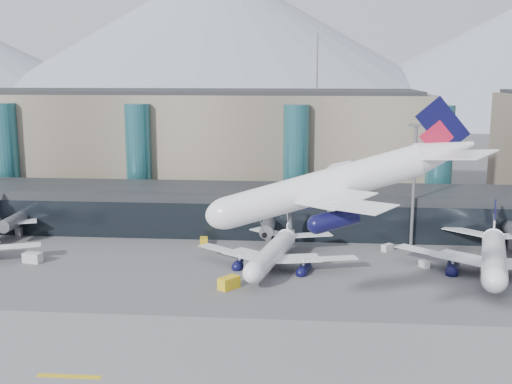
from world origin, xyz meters
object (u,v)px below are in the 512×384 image
hero_jet (348,174)px  veh_h (229,283)px  veh_g (424,264)px  veh_a (33,258)px  lightmast_mid (414,178)px  veh_c (255,264)px  veh_b (204,241)px  jet_parked_mid (276,244)px  jet_parked_right (494,246)px  veh_d (387,248)px

hero_jet → veh_h: size_ratio=9.67×
hero_jet → veh_g: (16.92, 39.47, -23.33)m
veh_a → veh_h: (39.46, -11.48, 0.04)m
veh_a → lightmast_mid: bearing=24.6°
veh_c → veh_g: veh_c is taller
lightmast_mid → hero_jet: hero_jet is taller
veh_g → veh_h: bearing=-89.6°
veh_b → veh_h: size_ratio=0.71×
lightmast_mid → jet_parked_mid: 33.41m
veh_b → hero_jet: bearing=-161.9°
hero_jet → veh_a: 71.68m
hero_jet → jet_parked_right: hero_jet is taller
lightmast_mid → veh_d: 15.42m
lightmast_mid → veh_g: size_ratio=12.29×
hero_jet → veh_a: (-57.53, 36.06, -22.97)m
jet_parked_right → veh_c: jet_parked_right is taller
lightmast_mid → veh_h: 47.75m
hero_jet → veh_c: (-14.53, 35.06, -22.86)m
jet_parked_right → veh_c: bearing=109.7°
veh_g → veh_c: bearing=-104.7°
veh_b → veh_g: bearing=-114.8°
jet_parked_right → veh_a: (-86.78, -2.87, -3.61)m
veh_a → veh_c: size_ratio=0.89×
jet_parked_right → veh_b: bearing=92.1°
lightmast_mid → veh_h: lightmast_mid is taller
jet_parked_mid → veh_g: (27.82, 0.71, -3.38)m
hero_jet → jet_parked_mid: 44.94m
veh_b → veh_c: 20.58m
jet_parked_mid → veh_b: 20.70m
jet_parked_mid → veh_b: jet_parked_mid is taller
hero_jet → jet_parked_mid: size_ratio=1.08×
veh_a → veh_h: 41.09m
veh_b → veh_h: (8.81, -26.93, 0.26)m
jet_parked_mid → veh_b: bearing=63.1°
veh_b → veh_g: 45.43m
veh_b → veh_c: (12.36, -16.45, 0.33)m
jet_parked_mid → jet_parked_right: bearing=-78.0°
veh_a → jet_parked_mid: bearing=13.9°
jet_parked_mid → veh_a: (-46.63, -2.70, -3.02)m
jet_parked_mid → veh_c: jet_parked_mid is taller
hero_jet → jet_parked_mid: (-10.90, 38.76, -19.95)m
lightmast_mid → jet_parked_mid: bearing=-150.4°
veh_c → veh_h: veh_c is taller
lightmast_mid → veh_a: 77.63m
lightmast_mid → veh_h: size_ratio=7.01×
hero_jet → veh_a: size_ratio=10.29×
lightmast_mid → veh_h: (-34.75, -29.88, -13.41)m
lightmast_mid → hero_jet: 57.75m
jet_parked_mid → jet_parked_right: (40.16, 0.17, 0.59)m
jet_parked_mid → veh_b: size_ratio=12.62×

